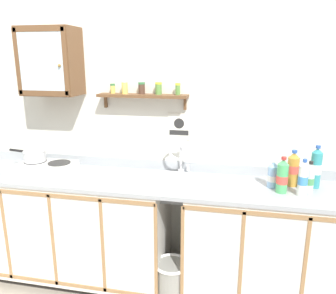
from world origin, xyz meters
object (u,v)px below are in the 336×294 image
saucepan (34,155)px  trash_bin (172,283)px  bottle_water_clear_1 (310,178)px  sink (176,182)px  warning_sign (179,127)px  bottle_opaque_white_4 (303,179)px  hot_plate_stove (46,168)px  bottle_detergent_teal_5 (316,168)px  bottle_soda_green_0 (282,177)px  bottle_water_blue_2 (273,175)px  bottle_juice_amber_3 (293,169)px  wall_cabinet (51,62)px

saucepan → trash_bin: size_ratio=0.94×
saucepan → bottle_water_clear_1: bearing=-0.3°
sink → saucepan: (-1.20, -0.03, 0.16)m
bottle_water_clear_1 → warning_sign: 1.07m
bottle_water_clear_1 → bottle_opaque_white_4: bearing=-123.8°
hot_plate_stove → bottle_opaque_white_4: bottle_opaque_white_4 is taller
sink → bottle_detergent_teal_5: (1.03, 0.06, 0.17)m
saucepan → bottle_detergent_teal_5: size_ratio=1.11×
saucepan → bottle_soda_green_0: 1.98m
bottle_water_blue_2 → sink: bearing=179.9°
sink → hot_plate_stove: 1.09m
bottle_water_clear_1 → trash_bin: bottle_water_clear_1 is taller
bottle_water_clear_1 → bottle_opaque_white_4: (-0.06, -0.09, 0.02)m
bottle_water_blue_2 → hot_plate_stove: bearing=-178.6°
sink → bottle_water_blue_2: (0.73, -0.00, 0.11)m
trash_bin → hot_plate_stove: bearing=170.6°
bottle_water_blue_2 → bottle_juice_amber_3: bottle_juice_amber_3 is taller
sink → saucepan: bearing=-178.8°
bottle_water_clear_1 → hot_plate_stove: bearing=-179.7°
sink → bottle_water_clear_1: 0.98m
bottle_opaque_white_4 → bottle_soda_green_0: bearing=164.1°
bottle_water_clear_1 → sink: bearing=177.9°
bottle_water_clear_1 → wall_cabinet: (-2.03, 0.14, 0.80)m
bottle_soda_green_0 → bottle_juice_amber_3: bearing=59.1°
bottle_soda_green_0 → bottle_water_clear_1: size_ratio=1.16×
wall_cabinet → trash_bin: bearing=-17.4°
bottle_juice_amber_3 → warning_sign: bearing=168.8°
sink → bottle_detergent_teal_5: bottle_detergent_teal_5 is taller
sink → warning_sign: warning_sign is taller
bottle_opaque_white_4 → trash_bin: bearing=-173.6°
bottle_juice_amber_3 → warning_sign: (-0.89, 0.18, 0.25)m
hot_plate_stove → bottle_detergent_teal_5: (2.12, 0.11, 0.11)m
hot_plate_stove → sink: bearing=2.4°
wall_cabinet → warning_sign: wall_cabinet is taller
sink → bottle_water_clear_1: size_ratio=2.50×
sink → bottle_water_blue_2: bearing=-0.1°
wall_cabinet → bottle_juice_amber_3: bearing=-1.2°
bottle_detergent_teal_5 → wall_cabinet: 2.21m
bottle_opaque_white_4 → trash_bin: (-0.90, -0.10, -0.89)m
saucepan → trash_bin: (1.22, -0.20, -0.91)m
bottle_soda_green_0 → bottle_water_blue_2: (-0.05, 0.09, -0.02)m
bottle_water_blue_2 → bottle_juice_amber_3: size_ratio=0.79×
sink → trash_bin: bearing=-87.0°
bottle_detergent_teal_5 → trash_bin: 1.40m
trash_bin → bottle_juice_amber_3: bearing=18.9°
bottle_water_blue_2 → wall_cabinet: bearing=176.5°
hot_plate_stove → bottle_water_blue_2: bearing=1.4°
bottle_juice_amber_3 → warning_sign: 0.94m
sink → bottle_detergent_teal_5: 1.04m
bottle_juice_amber_3 → trash_bin: bearing=-161.1°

